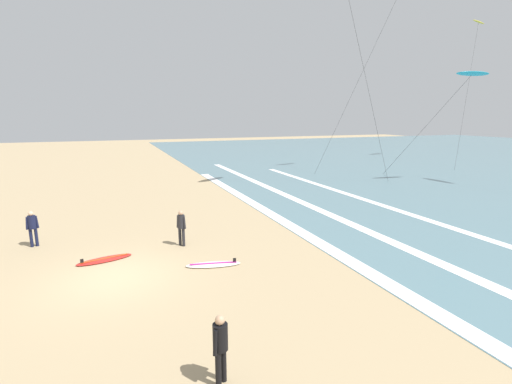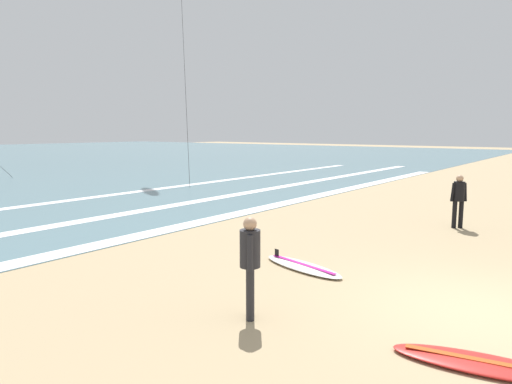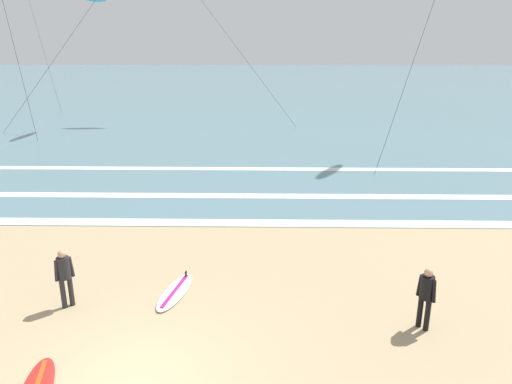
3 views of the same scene
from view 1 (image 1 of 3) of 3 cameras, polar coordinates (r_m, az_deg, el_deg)
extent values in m
plane|color=tan|center=(14.33, -20.86, -12.28)|extent=(160.00, 160.00, 0.00)
cube|color=white|center=(15.69, 13.14, -9.63)|extent=(46.58, 0.71, 0.01)
cube|color=white|center=(18.51, 18.79, -6.64)|extent=(57.32, 0.64, 0.01)
cube|color=white|center=(20.42, 31.77, -6.11)|extent=(49.21, 0.58, 0.01)
cylinder|color=black|center=(8.78, -5.03, -24.88)|extent=(0.13, 0.13, 0.82)
cylinder|color=black|center=(8.64, -5.83, -25.55)|extent=(0.13, 0.13, 0.82)
cylinder|color=black|center=(8.31, -5.52, -21.35)|extent=(0.32, 0.32, 0.58)
cylinder|color=black|center=(8.45, -4.78, -20.90)|extent=(0.16, 0.16, 0.56)
cylinder|color=black|center=(8.19, -6.29, -22.10)|extent=(0.16, 0.16, 0.56)
sphere|color=tan|center=(8.11, -5.58, -19.07)|extent=(0.21, 0.21, 0.21)
cylinder|color=#232328|center=(16.64, -11.12, -6.85)|extent=(0.13, 0.13, 0.82)
cylinder|color=#232328|center=(16.77, -11.64, -6.73)|extent=(0.13, 0.13, 0.82)
cylinder|color=#232328|center=(16.50, -11.48, -4.48)|extent=(0.32, 0.32, 0.58)
cylinder|color=#232328|center=(16.39, -10.98, -4.66)|extent=(0.16, 0.15, 0.56)
cylinder|color=#232328|center=(16.63, -11.97, -4.47)|extent=(0.16, 0.15, 0.56)
sphere|color=tan|center=(16.40, -11.53, -3.19)|extent=(0.21, 0.21, 0.21)
cylinder|color=#141938|center=(18.98, -30.76, -5.99)|extent=(0.13, 0.13, 0.82)
cylinder|color=#141938|center=(18.98, -31.36, -6.07)|extent=(0.13, 0.13, 0.82)
cylinder|color=#141938|center=(18.80, -31.28, -3.99)|extent=(0.32, 0.32, 0.58)
cylinder|color=#141938|center=(18.82, -30.71, -3.99)|extent=(0.12, 0.15, 0.56)
cylinder|color=#141938|center=(18.80, -31.84, -4.13)|extent=(0.12, 0.15, 0.56)
sphere|color=#DBB28E|center=(18.71, -31.40, -2.85)|extent=(0.21, 0.21, 0.21)
ellipsoid|color=red|center=(16.06, -22.32, -9.60)|extent=(1.05, 2.18, 0.09)
cube|color=#D84C19|center=(16.04, -22.33, -9.44)|extent=(0.49, 1.76, 0.01)
cube|color=black|center=(15.89, -25.27, -9.60)|extent=(0.04, 0.12, 0.16)
ellipsoid|color=silver|center=(14.53, -6.60, -11.03)|extent=(1.04, 2.18, 0.09)
cube|color=#BF198C|center=(14.51, -6.61, -10.85)|extent=(0.48, 1.76, 0.01)
cube|color=black|center=(14.53, -3.33, -10.43)|extent=(0.04, 0.12, 0.16)
cylinder|color=#333333|center=(31.02, 16.69, 15.96)|extent=(2.04, 7.42, 16.43)
ellipsoid|color=#23A8C6|center=(35.65, 30.46, 15.47)|extent=(1.12, 3.26, 0.43)
cylinder|color=#333333|center=(36.84, 24.39, 8.84)|extent=(6.77, 2.48, 8.97)
ellipsoid|color=yellow|center=(58.46, 31.11, 21.54)|extent=(1.77, 3.28, 0.43)
cylinder|color=#333333|center=(51.01, 29.83, 13.53)|extent=(7.51, 10.38, 17.26)
cylinder|color=#333333|center=(38.34, 15.44, 16.11)|extent=(1.49, 8.11, 17.76)
camera|label=2|loc=(21.11, -25.59, 3.08)|focal=31.59mm
camera|label=3|loc=(13.44, -61.04, 10.82)|focal=33.87mm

